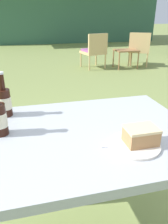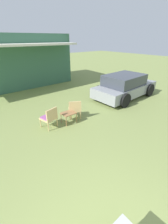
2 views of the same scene
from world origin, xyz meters
TOP-DOWN VIEW (x-y plane):
  - cabin_building at (1.60, 11.30)m, footprint 8.65×4.63m
  - parked_car at (6.25, 4.66)m, footprint 4.09×2.08m
  - wicker_chair_cushioned at (1.32, 4.40)m, footprint 0.61×0.61m
  - wicker_chair_plain at (2.51, 4.39)m, footprint 0.69×0.69m
  - garden_side_table at (2.08, 4.24)m, footprint 0.54×0.43m

SIDE VIEW (x-z plane):
  - garden_side_table at x=2.08m, z-range 0.17..0.62m
  - wicker_chair_cushioned at x=1.32m, z-range 0.03..0.86m
  - wicker_chair_plain at x=2.51m, z-range 0.04..0.87m
  - parked_car at x=6.25m, z-range -0.01..1.31m
  - cabin_building at x=1.60m, z-range 0.01..3.41m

